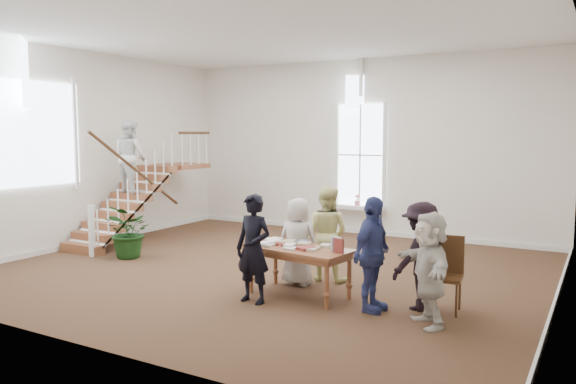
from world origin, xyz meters
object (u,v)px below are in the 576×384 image
Objects in this scene: library_table at (297,252)px; woman_cluster_c at (429,269)px; person_yellow at (326,233)px; woman_cluster_a at (372,254)px; elderly_woman at (298,241)px; floor_plant at (130,232)px; side_chair at (446,269)px; woman_cluster_b at (421,256)px; police_officer at (253,249)px.

woman_cluster_c reaches higher than library_table.
person_yellow is 1.85m from woman_cluster_a.
elderly_woman is 1.34× the size of floor_plant.
elderly_woman is (-0.31, 0.59, 0.04)m from library_table.
side_chair is at bearing 18.24° from library_table.
woman_cluster_b is (1.94, 0.28, 0.09)m from library_table.
floor_plant reaches higher than library_table.
library_table is 1.10m from person_yellow.
woman_cluster_a is 0.75m from woman_cluster_b.
side_chair is (0.93, 0.59, -0.22)m from woman_cluster_a.
police_officer is 0.99× the size of woman_cluster_a.
side_chair is at bearing -2.03° from floor_plant.
elderly_woman is 0.90× the size of person_yellow.
woman_cluster_c reaches higher than elderly_woman.
elderly_woman is 0.94× the size of woman_cluster_b.
library_table is 2.31m from side_chair.
person_yellow is 1.52× the size of side_chair.
woman_cluster_b is at bearing 26.36° from police_officer.
library_table is 1.96m from woman_cluster_b.
elderly_woman is at bearing 70.34° from woman_cluster_a.
woman_cluster_a is 5.76m from floor_plant.
side_chair is (0.33, 0.14, -0.18)m from woman_cluster_b.
floor_plant is (-4.35, -0.44, -0.28)m from person_yellow.
person_yellow is at bearing -126.41° from elderly_woman.
woman_cluster_b is 6.31m from floor_plant.
side_chair is at bearing 26.43° from police_officer.
woman_cluster_a is (1.75, 0.49, 0.01)m from police_officer.
woman_cluster_c is 0.80m from side_chair.
woman_cluster_a reaches higher than library_table.
police_officer is at bearing -18.41° from floor_plant.
library_table is 0.67m from elderly_woman.
police_officer is at bearing -163.97° from side_chair.
woman_cluster_a reaches higher than person_yellow.
elderly_woman reaches higher than floor_plant.
side_chair is at bearing -52.76° from woman_cluster_a.
library_table is 4.41m from floor_plant.
side_chair is at bearing 170.76° from elderly_woman.
woman_cluster_c is (2.65, 0.29, -0.06)m from police_officer.
side_chair is at bearing 140.74° from woman_cluster_c.
woman_cluster_a is at bearing -139.28° from woman_cluster_c.
woman_cluster_a is at bearing 149.83° from elderly_woman.
person_yellow reaches higher than library_table.
police_officer is 1.52× the size of side_chair.
woman_cluster_b is at bearing 16.06° from library_table.
woman_cluster_c is at bearing -97.46° from woman_cluster_a.
library_table is 1.59× the size of floor_plant.
elderly_woman is 1.36× the size of side_chair.
person_yellow is 2.68m from woman_cluster_c.
person_yellow is at bearing 5.74° from floor_plant.
woman_cluster_b is (2.35, 0.94, -0.04)m from police_officer.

